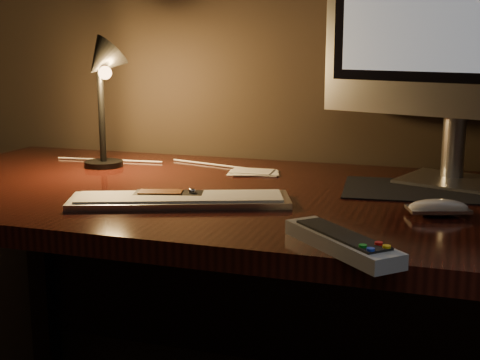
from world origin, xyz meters
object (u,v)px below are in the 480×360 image
(mouse, at_px, (438,210))
(media_remote, at_px, (169,196))
(monitor, at_px, (463,1))
(desk_lamp, at_px, (102,80))
(desk, at_px, (262,242))
(keyboard, at_px, (180,199))
(tv_remote, at_px, (341,242))

(mouse, relative_size, media_remote, 0.76)
(monitor, xyz_separation_m, media_remote, (-0.52, -0.33, -0.38))
(mouse, xyz_separation_m, desk_lamp, (-0.78, 0.21, 0.20))
(monitor, relative_size, media_remote, 4.63)
(desk, distance_m, keyboard, 0.27)
(media_remote, distance_m, desk_lamp, 0.43)
(tv_remote, xyz_separation_m, desk_lamp, (-0.65, 0.46, 0.20))
(mouse, xyz_separation_m, media_remote, (-0.50, -0.04, -0.00))
(tv_remote, bearing_deg, desk_lamp, -170.44)
(media_remote, bearing_deg, mouse, -10.50)
(monitor, height_order, mouse, monitor)
(keyboard, xyz_separation_m, mouse, (0.47, 0.06, 0.00))
(tv_remote, bearing_deg, media_remote, -164.66)
(tv_remote, bearing_deg, keyboard, -164.87)
(keyboard, height_order, desk_lamp, desk_lamp)
(keyboard, relative_size, desk_lamp, 1.31)
(keyboard, xyz_separation_m, desk_lamp, (-0.31, 0.27, 0.21))
(monitor, bearing_deg, desk_lamp, -154.88)
(desk, distance_m, media_remote, 0.27)
(monitor, height_order, media_remote, monitor)
(media_remote, height_order, tv_remote, tv_remote)
(monitor, xyz_separation_m, desk_lamp, (-0.80, -0.08, -0.17))
(tv_remote, bearing_deg, mouse, 108.10)
(keyboard, bearing_deg, monitor, 15.07)
(desk_lamp, bearing_deg, media_remote, -26.95)
(monitor, bearing_deg, desk, -141.01)
(monitor, distance_m, mouse, 0.47)
(keyboard, relative_size, tv_remote, 2.07)
(desk, xyz_separation_m, mouse, (0.37, -0.15, 0.14))
(keyboard, height_order, tv_remote, tv_remote)
(desk_lamp, bearing_deg, desk, 7.30)
(keyboard, bearing_deg, media_remote, 132.40)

